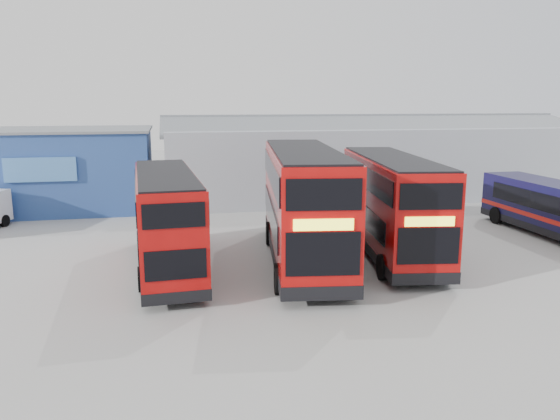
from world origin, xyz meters
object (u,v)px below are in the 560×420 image
object	(u,v)px
double_decker_left	(167,222)
double_decker_right	(391,206)
double_decker_centre	(304,207)
maintenance_shed	(367,158)
office_block	(55,168)
single_decker_blue	(559,212)

from	to	relation	value
double_decker_left	double_decker_right	distance (m)	9.90
double_decker_left	double_decker_centre	bearing A→B (deg)	177.58
double_decker_right	maintenance_shed	bearing A→B (deg)	81.36
office_block	maintenance_shed	size ratio (longest dim) A/B	0.40
maintenance_shed	double_decker_centre	size ratio (longest dim) A/B	2.58
double_decker_left	double_decker_right	xyz separation A→B (m)	(9.89, 0.43, 0.19)
office_block	double_decker_centre	xyz separation A→B (m)	(12.83, -15.05, -0.15)
office_block	single_decker_blue	size ratio (longest dim) A/B	1.20
maintenance_shed	single_decker_blue	size ratio (longest dim) A/B	2.99
single_decker_blue	double_decker_centre	bearing A→B (deg)	5.47
maintenance_shed	double_decker_centre	world-z (taller)	maintenance_shed
double_decker_centre	double_decker_left	bearing A→B (deg)	-171.63
maintenance_shed	double_decker_centre	distance (m)	19.36
double_decker_left	single_decker_blue	world-z (taller)	double_decker_left
double_decker_left	double_decker_centre	size ratio (longest dim) A/B	0.83
double_decker_right	double_decker_left	bearing A→B (deg)	-169.41
maintenance_shed	double_decker_right	xyz separation A→B (m)	(-5.03, -16.71, -0.39)
office_block	single_decker_blue	bearing A→B (deg)	-27.15
double_decker_centre	double_decker_right	world-z (taller)	double_decker_centre
double_decker_centre	single_decker_blue	xyz separation A→B (m)	(13.69, 1.45, -1.06)
maintenance_shed	double_decker_right	size ratio (longest dim) A/B	2.84
office_block	double_decker_left	size ratio (longest dim) A/B	1.26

